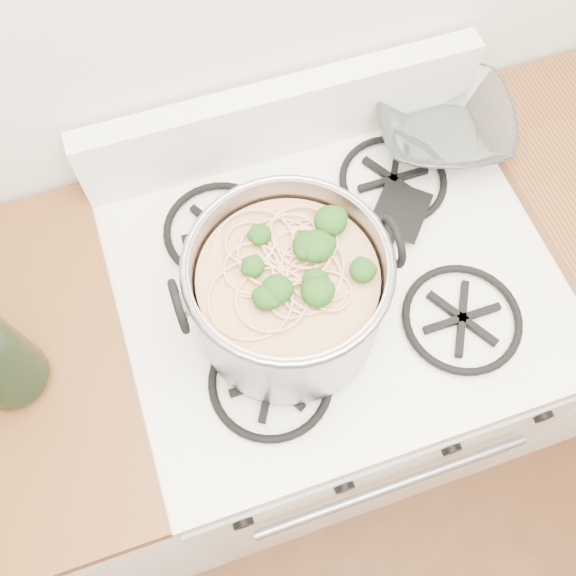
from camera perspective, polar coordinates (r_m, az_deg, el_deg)
The scene contains 5 objects.
gas_range at distance 1.56m, azimuth 3.20°, elevation -6.71°, with size 0.76×0.66×0.92m.
counter_left at distance 1.54m, azimuth -15.10°, elevation -11.78°, with size 0.25×0.65×0.92m.
stock_pot at distance 0.98m, azimuth 0.00°, elevation -0.54°, with size 0.34×0.31×0.21m.
spatula at distance 1.18m, azimuth 10.02°, elevation 6.94°, with size 0.29×0.31×0.02m, color black, non-canonical shape.
glass_bowl at distance 1.30m, azimuth 13.45°, elevation 13.62°, with size 0.10×0.10×0.03m, color white.
Camera 1 is at (-0.24, 0.81, 1.91)m, focal length 40.00 mm.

